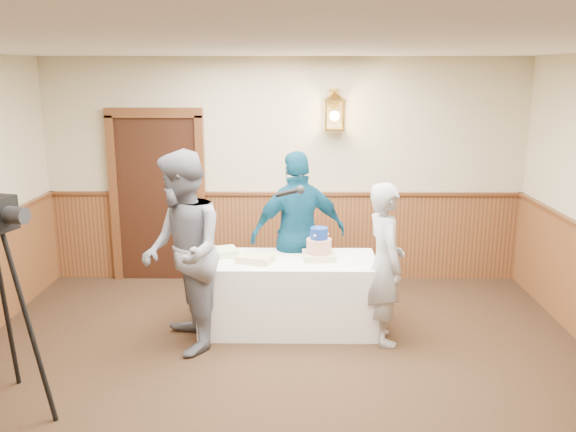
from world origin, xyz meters
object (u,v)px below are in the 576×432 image
sheet_cake_green (221,252)px  baker (385,264)px  assistant_p (299,234)px  tiered_cake (319,247)px  display_table (288,293)px  sheet_cake_yellow (255,258)px  interviewer (182,253)px

sheet_cake_green → baker: (1.64, -0.40, 0.01)m
baker → assistant_p: 1.09m
tiered_cake → sheet_cake_green: (-1.02, 0.08, -0.09)m
display_table → tiered_cake: tiered_cake is taller
sheet_cake_green → baker: bearing=-13.6°
tiered_cake → sheet_cake_yellow: bearing=-170.1°
baker → sheet_cake_yellow: bearing=69.5°
sheet_cake_green → assistant_p: (0.81, 0.30, 0.12)m
baker → assistant_p: assistant_p is taller
baker → display_table: bearing=60.8°
sheet_cake_green → baker: 1.69m
display_table → assistant_p: bearing=74.8°
tiered_cake → baker: size_ratio=0.21×
tiered_cake → assistant_p: 0.43m
sheet_cake_yellow → sheet_cake_green: bearing=152.8°
interviewer → assistant_p: bearing=110.1°
sheet_cake_yellow → interviewer: interviewer is taller
sheet_cake_yellow → interviewer: (-0.66, -0.40, 0.18)m
sheet_cake_yellow → interviewer: size_ratio=0.18×
display_table → tiered_cake: 0.59m
tiered_cake → sheet_cake_green: bearing=175.6°
sheet_cake_green → interviewer: (-0.29, -0.59, 0.18)m
display_table → baker: 1.08m
sheet_cake_green → assistant_p: 0.87m
tiered_cake → sheet_cake_yellow: 0.66m
assistant_p → interviewer: bearing=21.3°
tiered_cake → interviewer: 1.40m
interviewer → assistant_p: (1.10, 0.89, -0.06)m
sheet_cake_green → assistant_p: size_ratio=0.18×
display_table → baker: bearing=-17.9°
sheet_cake_green → interviewer: bearing=-116.1°
display_table → assistant_p: assistant_p is taller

